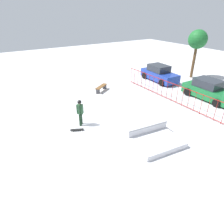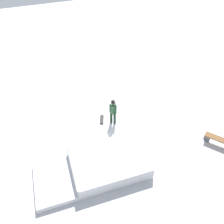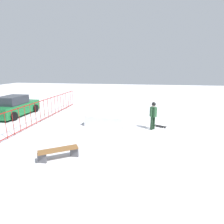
# 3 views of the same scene
# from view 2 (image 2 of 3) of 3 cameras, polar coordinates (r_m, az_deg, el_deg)

# --- Properties ---
(ground_plane) EXTENTS (60.00, 60.00, 0.00)m
(ground_plane) POSITION_cam_2_polar(r_m,az_deg,el_deg) (12.35, 1.69, -9.86)
(ground_plane) COLOR silver
(skate_ramp) EXTENTS (5.65, 3.16, 0.74)m
(skate_ramp) POSITION_cam_2_polar(r_m,az_deg,el_deg) (11.38, -3.11, -13.36)
(skate_ramp) COLOR silver
(skate_ramp) RESTS_ON ground
(skater) EXTENTS (0.42, 0.43, 1.73)m
(skater) POSITION_cam_2_polar(r_m,az_deg,el_deg) (13.23, 0.25, 0.46)
(skater) COLOR black
(skater) RESTS_ON ground
(skateboard) EXTENTS (0.52, 0.81, 0.09)m
(skateboard) POSITION_cam_2_polar(r_m,az_deg,el_deg) (14.04, -2.59, -1.82)
(skateboard) COLOR black
(skateboard) RESTS_ON ground
(park_bench) EXTENTS (1.20, 1.56, 0.48)m
(park_bench) POSITION_cam_2_polar(r_m,az_deg,el_deg) (13.68, 25.46, -6.50)
(park_bench) COLOR brown
(park_bench) RESTS_ON ground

